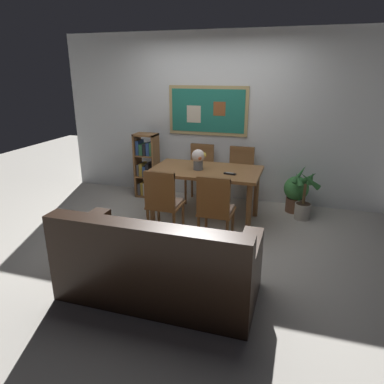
# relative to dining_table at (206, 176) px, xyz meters

# --- Properties ---
(ground_plane) EXTENTS (12.00, 12.00, 0.00)m
(ground_plane) POSITION_rel_dining_table_xyz_m (-0.11, -0.60, -0.65)
(ground_plane) COLOR #B7B2A8
(wall_back_with_painting) EXTENTS (5.20, 0.14, 2.60)m
(wall_back_with_painting) POSITION_rel_dining_table_xyz_m (-0.12, 1.07, 0.66)
(wall_back_with_painting) COLOR silver
(wall_back_with_painting) RESTS_ON ground_plane
(dining_table) EXTENTS (1.48, 0.86, 0.75)m
(dining_table) POSITION_rel_dining_table_xyz_m (0.00, 0.00, 0.00)
(dining_table) COLOR brown
(dining_table) RESTS_ON ground_plane
(dining_chair_far_left) EXTENTS (0.40, 0.41, 0.91)m
(dining_chair_far_left) POSITION_rel_dining_table_xyz_m (-0.30, 0.77, -0.11)
(dining_chair_far_left) COLOR brown
(dining_chair_far_left) RESTS_ON ground_plane
(dining_chair_near_right) EXTENTS (0.40, 0.41, 0.91)m
(dining_chair_near_right) POSITION_rel_dining_table_xyz_m (0.33, -0.79, -0.11)
(dining_chair_near_right) COLOR brown
(dining_chair_near_right) RESTS_ON ground_plane
(dining_chair_far_right) EXTENTS (0.40, 0.41, 0.91)m
(dining_chair_far_right) POSITION_rel_dining_table_xyz_m (0.35, 0.75, -0.11)
(dining_chair_far_right) COLOR brown
(dining_chair_far_right) RESTS_ON ground_plane
(dining_chair_near_left) EXTENTS (0.40, 0.41, 0.91)m
(dining_chair_near_left) POSITION_rel_dining_table_xyz_m (-0.33, -0.76, -0.11)
(dining_chair_near_left) COLOR brown
(dining_chair_near_left) RESTS_ON ground_plane
(leather_couch) EXTENTS (1.80, 0.84, 0.84)m
(leather_couch) POSITION_rel_dining_table_xyz_m (0.05, -1.87, -0.33)
(leather_couch) COLOR black
(leather_couch) RESTS_ON ground_plane
(bookshelf) EXTENTS (0.36, 0.28, 1.06)m
(bookshelf) POSITION_rel_dining_table_xyz_m (-1.21, 0.70, -0.12)
(bookshelf) COLOR brown
(bookshelf) RESTS_ON ground_plane
(potted_ivy) EXTENTS (0.36, 0.36, 0.56)m
(potted_ivy) POSITION_rel_dining_table_xyz_m (1.20, 0.71, -0.35)
(potted_ivy) COLOR brown
(potted_ivy) RESTS_ON ground_plane
(potted_palm) EXTENTS (0.41, 0.44, 0.77)m
(potted_palm) POSITION_rel_dining_table_xyz_m (1.32, 0.45, -0.32)
(potted_palm) COLOR #B2ADA3
(potted_palm) RESTS_ON ground_plane
(flower_vase) EXTENTS (0.19, 0.19, 0.28)m
(flower_vase) POSITION_rel_dining_table_xyz_m (-0.10, -0.04, 0.26)
(flower_vase) COLOR slate
(flower_vase) RESTS_ON dining_table
(tv_remote) EXTENTS (0.16, 0.06, 0.02)m
(tv_remote) POSITION_rel_dining_table_xyz_m (0.36, -0.16, 0.11)
(tv_remote) COLOR black
(tv_remote) RESTS_ON dining_table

